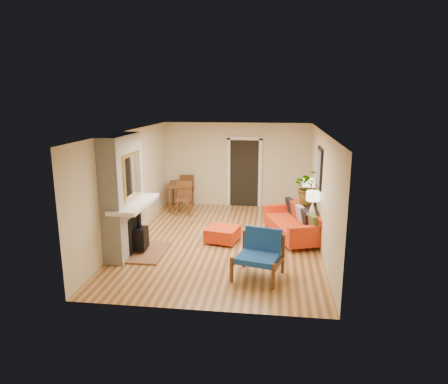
{
  "coord_description": "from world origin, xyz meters",
  "views": [
    {
      "loc": [
        1.18,
        -8.98,
        3.36
      ],
      "look_at": [
        0.0,
        0.2,
        1.15
      ],
      "focal_mm": 32.0,
      "sensor_mm": 36.0,
      "label": 1
    }
  ],
  "objects": [
    {
      "name": "lamp_far",
      "position": [
        2.07,
        1.48,
        1.06
      ],
      "size": [
        0.3,
        0.3,
        0.54
      ],
      "color": "white",
      "rests_on": "console_table"
    },
    {
      "name": "houseplant",
      "position": [
        2.06,
        0.98,
        1.17
      ],
      "size": [
        0.95,
        0.87,
        0.89
      ],
      "primitive_type": "imported",
      "rotation": [
        0.0,
        0.0,
        0.24
      ],
      "color": "#1E5919",
      "rests_on": "console_table"
    },
    {
      "name": "blue_chair",
      "position": [
        0.95,
        -1.79,
        0.48
      ],
      "size": [
        1.03,
        1.01,
        0.89
      ],
      "color": "brown",
      "rests_on": "ground"
    },
    {
      "name": "ottoman",
      "position": [
        0.0,
        -0.1,
        0.21
      ],
      "size": [
        0.84,
        0.84,
        0.36
      ],
      "color": "silver",
      "rests_on": "ground"
    },
    {
      "name": "sofa",
      "position": [
        1.73,
        0.47,
        0.35
      ],
      "size": [
        1.45,
        2.2,
        0.8
      ],
      "color": "silver",
      "rests_on": "ground"
    },
    {
      "name": "console_table",
      "position": [
        2.07,
        0.79,
        0.58
      ],
      "size": [
        0.34,
        1.85,
        0.72
      ],
      "color": "black",
      "rests_on": "ground"
    },
    {
      "name": "fireplace",
      "position": [
        -2.0,
        -1.0,
        1.24
      ],
      "size": [
        1.09,
        1.68,
        2.6
      ],
      "color": "white",
      "rests_on": "ground"
    },
    {
      "name": "dining_table",
      "position": [
        -1.57,
        2.66,
        0.63
      ],
      "size": [
        0.92,
        1.83,
        0.97
      ],
      "color": "brown",
      "rests_on": "ground"
    },
    {
      "name": "room_shell",
      "position": [
        0.6,
        2.63,
        1.24
      ],
      "size": [
        6.5,
        6.5,
        6.5
      ],
      "color": "#D58B52",
      "rests_on": "ground"
    },
    {
      "name": "lamp_near",
      "position": [
        2.07,
        0.05,
        1.06
      ],
      "size": [
        0.3,
        0.3,
        0.54
      ],
      "color": "white",
      "rests_on": "console_table"
    }
  ]
}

